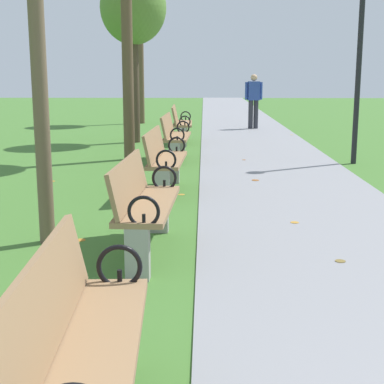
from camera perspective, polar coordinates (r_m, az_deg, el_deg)
paved_walkway at (r=17.53m, az=5.25°, el=6.13°), size 2.60×44.00×0.02m
park_bench_2 at (r=2.78m, az=-11.05°, el=-14.43°), size 0.54×1.62×0.90m
park_bench_3 at (r=5.49m, az=-4.78°, el=-1.12°), size 0.54×1.62×0.90m
park_bench_4 at (r=8.26m, az=-2.77°, el=3.24°), size 0.54×1.62×0.90m
park_bench_5 at (r=11.25m, az=-1.73°, el=5.50°), size 0.52×1.61×0.90m
park_bench_6 at (r=14.18m, az=-1.13°, el=6.79°), size 0.50×1.61×0.90m
tree_3 at (r=14.43m, az=-5.80°, el=17.41°), size 1.57×1.57×4.06m
pedestrian_walking at (r=17.74m, az=6.08°, el=9.15°), size 0.53×0.25×1.62m
lamp_post at (r=11.31m, az=16.24°, el=14.34°), size 0.28×0.28×3.48m
scattered_leaves at (r=6.37m, az=-0.32°, el=-3.65°), size 4.93×17.81×0.02m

